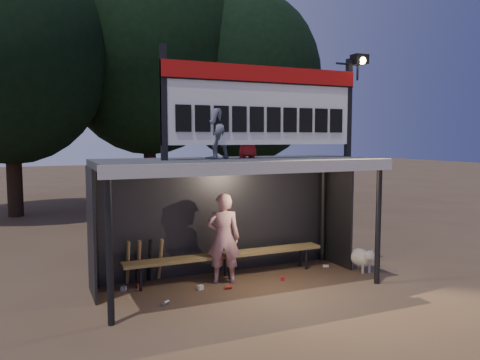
{
  "coord_description": "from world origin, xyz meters",
  "views": [
    {
      "loc": [
        -3.32,
        -7.63,
        2.7
      ],
      "look_at": [
        0.2,
        0.4,
        1.9
      ],
      "focal_mm": 35.0,
      "sensor_mm": 36.0,
      "label": 1
    }
  ],
  "objects": [
    {
      "name": "ground",
      "position": [
        0.0,
        0.0,
        0.0
      ],
      "size": [
        80.0,
        80.0,
        0.0
      ],
      "primitive_type": "plane",
      "color": "#4E3927",
      "rests_on": "ground"
    },
    {
      "name": "player",
      "position": [
        -0.17,
        0.31,
        0.84
      ],
      "size": [
        0.72,
        0.6,
        1.68
      ],
      "primitive_type": "imported",
      "rotation": [
        0.0,
        0.0,
        2.76
      ],
      "color": "silver",
      "rests_on": "ground"
    },
    {
      "name": "child_a",
      "position": [
        -0.44,
        0.1,
        2.91
      ],
      "size": [
        0.68,
        0.6,
        1.18
      ],
      "primitive_type": "imported",
      "rotation": [
        0.0,
        0.0,
        3.44
      ],
      "color": "slate",
      "rests_on": "dugout_shelter"
    },
    {
      "name": "child_b",
      "position": [
        0.27,
        0.23,
        2.79
      ],
      "size": [
        0.48,
        0.33,
        0.93
      ],
      "primitive_type": "imported",
      "rotation": [
        0.0,
        0.0,
        3.07
      ],
      "color": "#A71B19",
      "rests_on": "dugout_shelter"
    },
    {
      "name": "dugout_shelter",
      "position": [
        0.0,
        0.24,
        1.85
      ],
      "size": [
        5.1,
        2.08,
        2.32
      ],
      "color": "#39393B",
      "rests_on": "ground"
    },
    {
      "name": "scoreboard_assembly",
      "position": [
        0.56,
        -0.01,
        3.32
      ],
      "size": [
        4.1,
        0.27,
        1.99
      ],
      "color": "black",
      "rests_on": "dugout_shelter"
    },
    {
      "name": "bench",
      "position": [
        0.0,
        0.55,
        0.43
      ],
      "size": [
        4.0,
        0.35,
        0.48
      ],
      "color": "olive",
      "rests_on": "ground"
    },
    {
      "name": "tree_left",
      "position": [
        -4.0,
        10.0,
        5.51
      ],
      "size": [
        6.46,
        6.46,
        9.27
      ],
      "color": "black",
      "rests_on": "ground"
    },
    {
      "name": "tree_mid",
      "position": [
        1.0,
        11.5,
        6.17
      ],
      "size": [
        7.22,
        7.22,
        10.36
      ],
      "color": "black",
      "rests_on": "ground"
    },
    {
      "name": "tree_right",
      "position": [
        5.0,
        10.5,
        5.19
      ],
      "size": [
        6.08,
        6.08,
        8.72
      ],
      "color": "#312315",
      "rests_on": "ground"
    },
    {
      "name": "dog",
      "position": [
        2.66,
        -0.13,
        0.28
      ],
      "size": [
        0.36,
        0.81,
        0.49
      ],
      "color": "white",
      "rests_on": "ground"
    },
    {
      "name": "bats",
      "position": [
        -1.54,
        0.82,
        0.43
      ],
      "size": [
        0.67,
        0.35,
        0.84
      ],
      "color": "olive",
      "rests_on": "ground"
    },
    {
      "name": "litter",
      "position": [
        -0.46,
        0.16,
        0.04
      ],
      "size": [
        4.22,
        1.14,
        0.08
      ],
      "color": "#B31E21",
      "rests_on": "ground"
    }
  ]
}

